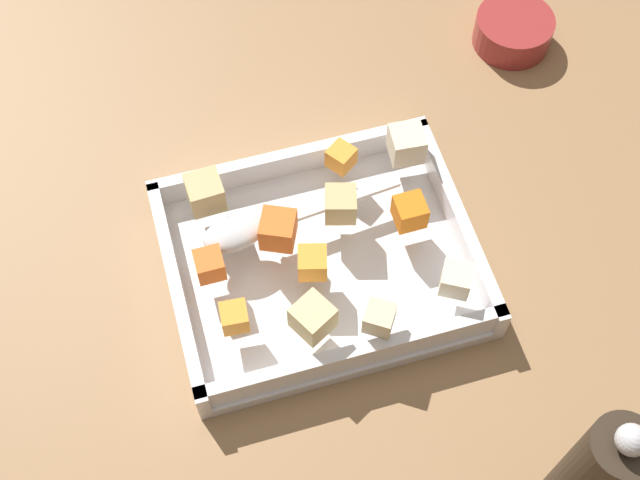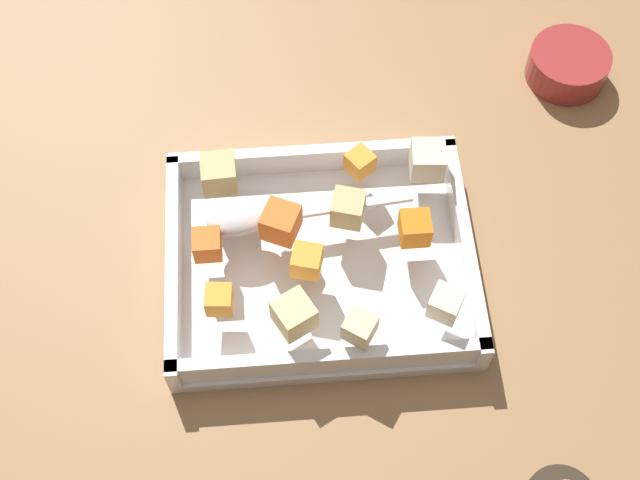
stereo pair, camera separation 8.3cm
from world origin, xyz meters
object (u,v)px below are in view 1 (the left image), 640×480
Objects in this scene: baking_dish at (320,261)px; serving_spoon at (247,229)px; pepper_mill at (596,473)px; small_prep_bowl at (513,31)px.

serving_spoon is (-0.06, 0.03, 0.04)m from baking_dish.
baking_dish is 0.33m from pepper_mill.
small_prep_bowl is (0.30, 0.23, 0.00)m from baking_dish.
baking_dish is at bearing -31.71° from serving_spoon.
pepper_mill is 2.09× the size of small_prep_bowl.
baking_dish is 0.08m from serving_spoon.
serving_spoon reaches higher than baking_dish.
pepper_mill is at bearing -106.56° from small_prep_bowl.
serving_spoon is 2.28× the size of small_prep_bowl.
pepper_mill reaches higher than small_prep_bowl.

